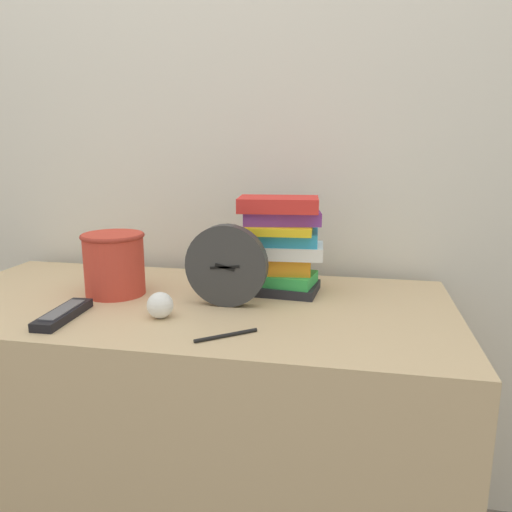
% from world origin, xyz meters
% --- Properties ---
extents(wall_back, '(6.00, 0.04, 2.40)m').
position_xyz_m(wall_back, '(0.00, 0.71, 1.20)').
color(wall_back, silver).
rests_on(wall_back, ground_plane).
extents(desk, '(1.34, 0.64, 0.77)m').
position_xyz_m(desk, '(0.00, 0.32, 0.39)').
color(desk, tan).
rests_on(desk, ground_plane).
extents(desk_clock, '(0.20, 0.04, 0.20)m').
position_xyz_m(desk_clock, '(0.11, 0.31, 0.88)').
color(desk_clock, '#333333').
rests_on(desk_clock, desk).
extents(book_stack, '(0.23, 0.18, 0.26)m').
position_xyz_m(book_stack, '(0.22, 0.46, 0.91)').
color(book_stack, '#232328').
rests_on(book_stack, desk).
extents(basket, '(0.16, 0.16, 0.16)m').
position_xyz_m(basket, '(-0.20, 0.34, 0.86)').
color(basket, '#C63D2D').
rests_on(basket, desk).
extents(tv_remote, '(0.06, 0.19, 0.02)m').
position_xyz_m(tv_remote, '(-0.23, 0.14, 0.79)').
color(tv_remote, black).
rests_on(tv_remote, desk).
extents(crumpled_paper_ball, '(0.06, 0.06, 0.06)m').
position_xyz_m(crumpled_paper_ball, '(-0.01, 0.19, 0.80)').
color(crumpled_paper_ball, white).
rests_on(crumpled_paper_ball, desk).
extents(pen, '(0.12, 0.09, 0.01)m').
position_xyz_m(pen, '(0.16, 0.10, 0.78)').
color(pen, black).
rests_on(pen, desk).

